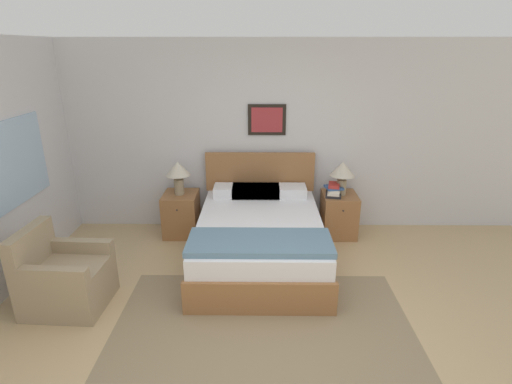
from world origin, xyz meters
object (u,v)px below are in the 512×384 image
table_lamp_by_door (342,172)px  bed (260,237)px  armchair (64,279)px  table_lamp_near_window (178,171)px  nightstand_near_window (181,214)px  nightstand_by_door (339,214)px

table_lamp_by_door → bed: bearing=-145.8°
bed → armchair: bed is taller
armchair → table_lamp_by_door: 3.53m
bed → table_lamp_near_window: (-1.09, 0.75, 0.60)m
nightstand_near_window → table_lamp_by_door: 2.28m
nightstand_near_window → nightstand_by_door: (2.19, 0.00, 0.00)m
bed → nightstand_near_window: 1.33m
nightstand_near_window → table_lamp_by_door: bearing=-0.2°
nightstand_near_window → table_lamp_near_window: size_ratio=1.28×
nightstand_by_door → nightstand_near_window: bearing=180.0°
nightstand_near_window → bed: bearing=-34.7°
nightstand_by_door → armchair: bearing=-151.3°
nightstand_by_door → table_lamp_near_window: (-2.19, -0.01, 0.62)m
armchair → nightstand_near_window: bearing=155.5°
bed → table_lamp_near_window: size_ratio=4.53×
bed → armchair: size_ratio=2.49×
nightstand_near_window → table_lamp_near_window: 0.62m
table_lamp_near_window → table_lamp_by_door: 2.19m
table_lamp_near_window → table_lamp_by_door: same height
nightstand_near_window → nightstand_by_door: bearing=0.0°
bed → table_lamp_by_door: bed is taller
nightstand_near_window → table_lamp_by_door: (2.19, -0.01, 0.62)m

